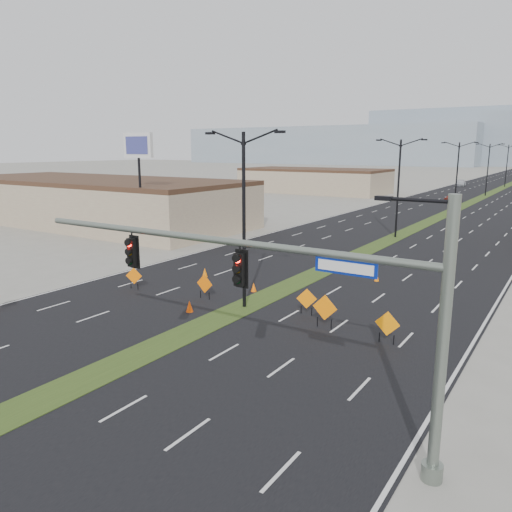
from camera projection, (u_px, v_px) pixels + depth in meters
The scene contains 25 objects.
ground at pixel (70, 387), 19.39m from camera, with size 600.00×600.00×0.00m, color gray.
road_surface at pixel (488, 194), 101.32m from camera, with size 25.00×400.00×0.02m, color black.
median_strip at pixel (488, 194), 101.32m from camera, with size 2.00×400.00×0.04m, color #2B4017.
building_sw_near at pixel (94, 203), 62.10m from camera, with size 40.00×16.00×5.00m, color tan.
building_sw_far at pixel (314, 182), 105.62m from camera, with size 30.00×14.00×4.50m, color tan.
mesa_west at pixel (328, 145), 310.45m from camera, with size 180.00×50.00×22.00m, color #8697A7.
mesa_backdrop at pixel (497, 137), 294.18m from camera, with size 140.00×50.00×32.00m, color #8697A7.
signal_mast at pixel (289, 290), 15.46m from camera, with size 16.30×0.60×8.00m.
streetlight_0 at pixel (244, 215), 28.08m from camera, with size 5.15×0.24×10.02m.
streetlight_1 at pixel (398, 185), 51.02m from camera, with size 5.15×0.24×10.02m.
streetlight_2 at pixel (457, 174), 73.96m from camera, with size 5.15×0.24×10.02m.
streetlight_3 at pixel (488, 168), 96.90m from camera, with size 5.15×0.24×10.02m.
streetlight_4 at pixel (507, 164), 119.84m from camera, with size 5.15×0.24×10.02m.
car_left at pixel (452, 198), 86.84m from camera, with size 1.62×4.02×1.37m, color maroon.
car_far at pixel (460, 183), 123.06m from camera, with size 2.10×5.16×1.50m, color silver.
construction_sign_1 at pixel (134, 277), 32.73m from camera, with size 1.04×0.46×1.48m.
construction_sign_2 at pixel (205, 285), 30.62m from camera, with size 1.17×0.05×1.56m.
construction_sign_3 at pixel (307, 300), 27.69m from camera, with size 1.05×0.50×1.51m.
construction_sign_4 at pixel (325, 309), 25.56m from camera, with size 1.35×0.07×1.80m.
construction_sign_5 at pixel (387, 325), 23.57m from camera, with size 1.20×0.07×1.60m.
cone_0 at pixel (254, 287), 32.31m from camera, with size 0.37×0.37×0.62m, color #FF6505.
cone_1 at pixel (189, 306), 28.26m from camera, with size 0.41×0.41×0.69m, color #D54004.
cone_2 at pixel (377, 277), 34.86m from camera, with size 0.35×0.35×0.58m, color orange.
cone_3 at pixel (205, 272), 36.01m from camera, with size 0.41×0.41×0.68m, color orange.
pole_sign_west at pixel (138, 153), 46.46m from camera, with size 3.44×0.44×10.54m.
Camera 1 is at (15.81, -11.04, 9.10)m, focal length 35.00 mm.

